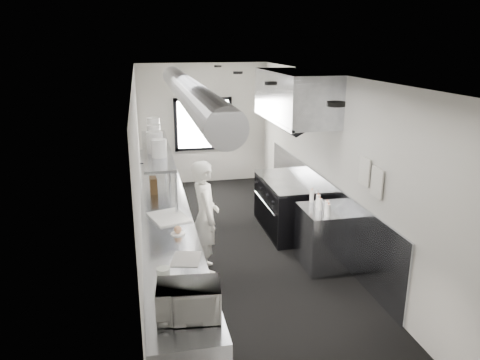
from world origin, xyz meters
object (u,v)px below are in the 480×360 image
bottle_station (323,237)px  deli_tub_a (170,300)px  microwave (188,300)px  cutting_board (169,217)px  squeeze_bottle_b (327,208)px  deli_tub_b (163,273)px  small_plate (178,234)px  prep_counter (168,246)px  line_cook (205,217)px  pass_shelf (157,149)px  plate_stack_a (159,148)px  squeeze_bottle_a (328,210)px  range (288,205)px  far_work_table (157,175)px  squeeze_bottle_d (318,201)px  squeeze_bottle_e (312,196)px  plate_stack_b (155,142)px  plate_stack_d (153,128)px  plate_stack_c (154,134)px  squeeze_bottle_c (320,204)px  knife_block (153,185)px  exhaust_hood (294,96)px

bottle_station → deli_tub_a: (-2.41, -2.08, 0.50)m
bottle_station → microwave: microwave is taller
cutting_board → squeeze_bottle_b: size_ratio=3.12×
deli_tub_b → small_plate: 1.12m
prep_counter → line_cook: size_ratio=3.56×
pass_shelf → deli_tub_b: bearing=-91.7°
plate_stack_a → squeeze_bottle_b: (2.27, -1.20, -0.71)m
squeeze_bottle_a → cutting_board: bearing=169.0°
line_cook → plate_stack_a: (-0.58, 0.81, 0.87)m
microwave → squeeze_bottle_b: microwave is taller
prep_counter → range: range is taller
far_work_table → squeeze_bottle_d: size_ratio=6.18×
far_work_table → plate_stack_a: 3.15m
squeeze_bottle_e → plate_stack_b: bearing=157.1°
plate_stack_b → deli_tub_a: bearing=-90.5°
range → plate_stack_d: 2.81m
far_work_table → microwave: (0.05, -6.21, 0.61)m
small_plate → plate_stack_c: 2.63m
deli_tub_b → small_plate: bearing=77.4°
cutting_board → squeeze_bottle_d: size_ratio=3.13×
line_cook → squeeze_bottle_c: (1.66, -0.22, 0.15)m
squeeze_bottle_a → range: bearing=91.5°
range → cutting_board: range is taller
bottle_station → squeeze_bottle_b: squeeze_bottle_b is taller
far_work_table → knife_block: bearing=-93.1°
squeeze_bottle_d → microwave: bearing=-132.1°
squeeze_bottle_b → exhaust_hood: bearing=89.9°
exhaust_hood → deli_tub_a: 4.44m
bottle_station → squeeze_bottle_b: 0.58m
plate_stack_b → squeeze_bottle_b: size_ratio=1.72×
squeeze_bottle_b → squeeze_bottle_e: squeeze_bottle_e is taller
plate_stack_d → squeeze_bottle_d: plate_stack_d is taller
small_plate → plate_stack_b: bearing=95.9°
prep_counter → plate_stack_c: bearing=92.0°
knife_block → squeeze_bottle_c: bearing=-32.9°
bottle_station → microwave: bearing=-134.3°
squeeze_bottle_a → deli_tub_b: bearing=-151.9°
squeeze_bottle_d → squeeze_bottle_e: bearing=91.8°
deli_tub_b → squeeze_bottle_e: squeeze_bottle_e is taller
far_work_table → deli_tub_b: bearing=-91.5°
exhaust_hood → plate_stack_b: size_ratio=6.54×
deli_tub_b → squeeze_bottle_e: (2.36, 1.89, 0.05)m
prep_counter → deli_tub_a: 2.34m
range → microwave: (-2.14, -3.71, 0.59)m
range → squeeze_bottle_e: squeeze_bottle_e is taller
far_work_table → deli_tub_a: (-0.11, -5.98, 0.50)m
bottle_station → plate_stack_a: size_ratio=3.27×
plate_stack_d → prep_counter: bearing=-88.5°
plate_stack_b → squeeze_bottle_d: (2.31, -1.21, -0.74)m
squeeze_bottle_c → squeeze_bottle_e: bearing=88.6°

